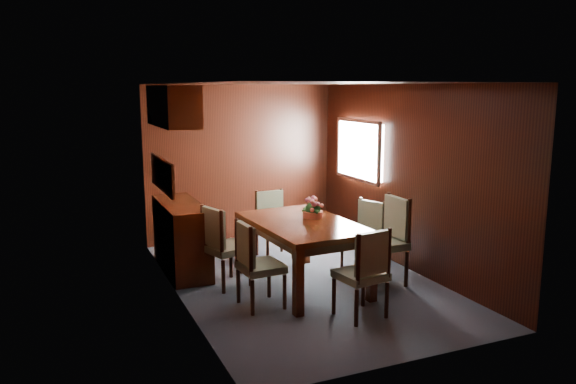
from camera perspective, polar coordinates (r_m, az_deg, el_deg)
name	(u,v)px	position (r m, az deg, el deg)	size (l,w,h in m)	color
ground	(301,281)	(7.02, 1.35, -9.03)	(4.50, 4.50, 0.00)	#3F4857
room_shell	(283,147)	(6.91, -0.54, 4.56)	(3.06, 4.52, 2.41)	black
sideboard	(181,237)	(7.41, -10.77, -4.50)	(0.48, 1.40, 0.90)	black
dining_table	(303,231)	(6.67, 1.49, -3.95)	(1.15, 1.75, 0.80)	black
chair_left_near	(255,260)	(6.07, -3.41, -6.91)	(0.46, 0.48, 0.96)	black
chair_left_far	(221,242)	(6.72, -6.79, -5.07)	(0.57, 0.58, 0.99)	black
chair_right_near	(388,235)	(6.91, 10.13, -4.33)	(0.49, 0.51, 1.08)	black
chair_right_far	(366,231)	(7.39, 7.92, -3.99)	(0.54, 0.55, 0.92)	black
chair_head	(365,269)	(5.83, 7.87, -7.73)	(0.52, 0.50, 0.96)	black
chair_foot	(273,220)	(7.91, -1.58, -2.84)	(0.46, 0.45, 0.93)	black
flower_centerpiece	(313,207)	(6.83, 2.56, -1.54)	(0.27, 0.27, 0.27)	#C45A3C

